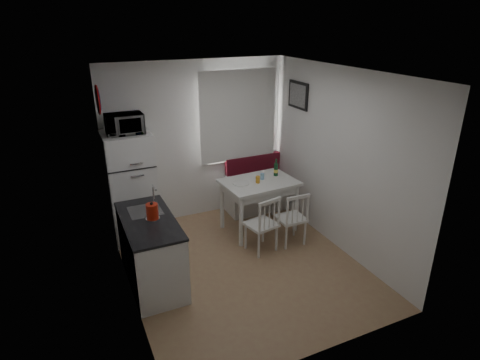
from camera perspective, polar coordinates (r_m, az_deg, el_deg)
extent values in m
cube|color=#9C7153|center=(5.68, 0.32, -11.94)|extent=(3.00, 3.50, 0.02)
cube|color=white|center=(4.74, 0.38, 15.08)|extent=(3.00, 3.50, 0.02)
cube|color=white|center=(6.61, -6.11, 5.45)|extent=(3.00, 0.02, 2.60)
cube|color=white|center=(3.72, 11.96, -8.81)|extent=(3.00, 0.02, 2.60)
cube|color=white|center=(4.69, -16.53, -2.53)|extent=(0.02, 3.50, 2.60)
cube|color=white|center=(5.82, 13.86, 2.61)|extent=(0.02, 3.50, 2.60)
cube|color=silver|center=(6.74, -0.44, 8.78)|extent=(1.22, 0.06, 1.47)
cube|color=white|center=(6.67, -0.19, 9.07)|extent=(1.35, 0.02, 1.50)
cube|color=silver|center=(5.26, -12.51, -10.01)|extent=(0.60, 1.30, 0.86)
cube|color=black|center=(5.04, -12.94, -5.61)|extent=(0.62, 1.32, 0.03)
cube|color=#99999E|center=(5.28, -13.29, -4.74)|extent=(0.40, 0.40, 0.10)
cylinder|color=silver|center=(5.39, -12.20, -1.94)|extent=(0.02, 0.02, 0.26)
cylinder|color=navy|center=(5.83, -19.48, 10.69)|extent=(0.03, 0.40, 0.40)
cube|color=black|center=(6.49, 8.26, 11.85)|extent=(0.04, 0.52, 0.42)
cube|color=silver|center=(7.18, 3.30, -2.60)|extent=(1.33, 0.51, 0.37)
cube|color=maroon|center=(7.08, 3.34, -0.80)|extent=(1.26, 0.47, 0.12)
cube|color=maroon|center=(7.14, 2.67, 1.86)|extent=(1.26, 0.10, 0.47)
cube|color=silver|center=(6.20, 2.73, -0.35)|extent=(1.16, 0.84, 0.04)
cube|color=silver|center=(6.24, 2.72, -1.11)|extent=(1.04, 0.73, 0.13)
cylinder|color=silver|center=(6.37, 2.67, -3.82)|extent=(0.07, 0.07, 0.79)
cube|color=silver|center=(5.81, 3.04, -6.32)|extent=(0.48, 0.46, 0.04)
cube|color=silver|center=(5.57, 3.92, -4.99)|extent=(0.39, 0.12, 0.43)
cube|color=silver|center=(6.04, 7.27, -5.42)|extent=(0.40, 0.38, 0.04)
cube|color=silver|center=(5.81, 8.25, -4.14)|extent=(0.38, 0.04, 0.42)
cube|color=white|center=(6.18, -15.25, -1.00)|extent=(0.67, 0.67, 1.67)
imported|color=white|center=(5.84, -16.12, 7.68)|extent=(0.51, 0.34, 0.28)
cylinder|color=#B3210E|center=(4.95, -12.38, -4.40)|extent=(0.17, 0.17, 0.23)
cylinder|color=orange|center=(6.11, 2.54, 0.07)|extent=(0.06, 0.06, 0.11)
cylinder|color=#80B5DA|center=(6.25, 3.19, 0.53)|extent=(0.06, 0.06, 0.10)
cylinder|color=white|center=(6.08, 0.14, -0.46)|extent=(0.25, 0.25, 0.02)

